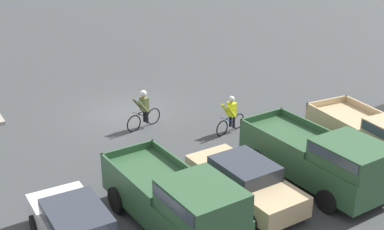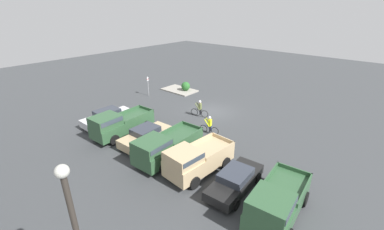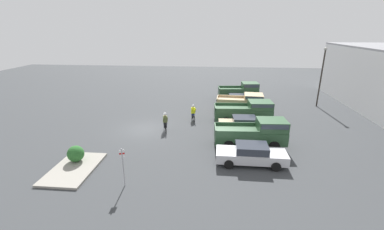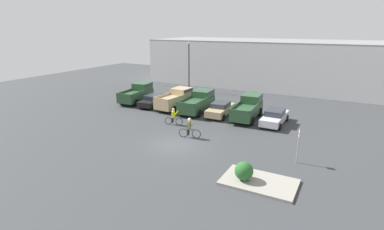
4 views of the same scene
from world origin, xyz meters
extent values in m
plane|color=#383A3D|center=(0.00, 0.00, 0.00)|extent=(80.00, 80.00, 0.00)
cube|color=silver|center=(0.00, 28.68, 3.33)|extent=(36.40, 13.37, 6.65)
cube|color=gray|center=(0.00, 28.68, 6.75)|extent=(36.40, 13.37, 0.20)
cube|color=#2D5133|center=(-11.26, 9.28, 0.86)|extent=(2.47, 5.16, 0.94)
cube|color=#2D5133|center=(-11.39, 10.78, 1.75)|extent=(2.04, 2.16, 0.85)
cube|color=#333D47|center=(-11.39, 10.78, 1.94)|extent=(2.09, 2.01, 0.37)
cube|color=#2D5133|center=(-12.14, 8.20, 1.45)|extent=(0.35, 2.99, 0.25)
cube|color=#2D5133|center=(-10.19, 8.38, 1.45)|extent=(0.35, 2.99, 0.25)
cube|color=#2D5133|center=(-11.03, 6.83, 1.45)|extent=(2.03, 0.26, 0.25)
cylinder|color=black|center=(-12.41, 10.74, 0.43)|extent=(0.30, 0.87, 0.85)
cylinder|color=black|center=(-10.38, 10.92, 0.43)|extent=(0.30, 0.87, 0.85)
cylinder|color=black|center=(-12.13, 7.65, 0.43)|extent=(0.30, 0.87, 0.85)
cylinder|color=black|center=(-10.10, 7.83, 0.43)|extent=(0.30, 0.87, 0.85)
cube|color=black|center=(-8.46, 9.05, 0.57)|extent=(2.01, 4.66, 0.58)
cube|color=#2D333D|center=(-8.46, 9.05, 1.09)|extent=(1.67, 2.15, 0.45)
cylinder|color=black|center=(-9.41, 10.45, 0.33)|extent=(0.22, 0.67, 0.66)
cylinder|color=black|center=(-7.70, 10.57, 0.33)|extent=(0.22, 0.67, 0.66)
cylinder|color=black|center=(-9.21, 7.54, 0.33)|extent=(0.22, 0.67, 0.66)
cylinder|color=black|center=(-7.50, 7.66, 0.33)|extent=(0.22, 0.67, 0.66)
cube|color=tan|center=(-5.66, 9.00, 0.90)|extent=(2.38, 5.02, 1.07)
cube|color=tan|center=(-5.55, 10.46, 1.78)|extent=(2.01, 2.08, 0.71)
cube|color=#333D47|center=(-5.55, 10.46, 1.94)|extent=(2.06, 1.93, 0.31)
cube|color=tan|center=(-6.70, 8.09, 1.56)|extent=(0.29, 2.93, 0.25)
cube|color=tan|center=(-4.75, 7.95, 1.56)|extent=(0.29, 2.93, 0.25)
cube|color=tan|center=(-5.83, 6.60, 1.56)|extent=(2.04, 0.23, 0.25)
cylinder|color=black|center=(-6.56, 10.58, 0.41)|extent=(0.28, 0.83, 0.81)
cylinder|color=black|center=(-4.53, 10.43, 0.41)|extent=(0.28, 0.83, 0.81)
cylinder|color=black|center=(-6.78, 7.56, 0.41)|extent=(0.28, 0.83, 0.81)
cylinder|color=black|center=(-4.75, 7.41, 0.41)|extent=(0.28, 0.83, 0.81)
cube|color=#2D5133|center=(-2.86, 9.09, 0.86)|extent=(2.34, 5.64, 1.02)
cube|color=#2D5133|center=(-2.94, 10.75, 1.73)|extent=(2.01, 2.31, 0.72)
cube|color=#333D47|center=(-2.94, 10.75, 1.89)|extent=(2.06, 2.14, 0.32)
cube|color=#2D5133|center=(-3.78, 7.93, 1.50)|extent=(0.25, 3.32, 0.25)
cube|color=#2D5133|center=(-1.81, 8.04, 1.50)|extent=(0.25, 3.32, 0.25)
cube|color=#2D5133|center=(-2.71, 6.36, 1.50)|extent=(2.06, 0.19, 0.25)
cylinder|color=black|center=(-3.97, 10.75, 0.39)|extent=(0.26, 0.79, 0.78)
cylinder|color=black|center=(-1.92, 10.86, 0.39)|extent=(0.26, 0.79, 0.78)
cylinder|color=black|center=(-3.79, 7.32, 0.39)|extent=(0.26, 0.79, 0.78)
cylinder|color=black|center=(-1.74, 7.43, 0.39)|extent=(0.26, 0.79, 0.78)
cube|color=tan|center=(-0.06, 8.96, 0.61)|extent=(1.94, 4.53, 0.69)
cube|color=#2D333D|center=(-0.06, 8.96, 1.19)|extent=(1.66, 2.07, 0.47)
cylinder|color=black|center=(-0.99, 10.35, 0.32)|extent=(0.21, 0.64, 0.64)
cylinder|color=black|center=(0.75, 10.43, 0.32)|extent=(0.21, 0.64, 0.64)
cylinder|color=black|center=(-0.87, 7.50, 0.32)|extent=(0.21, 0.64, 0.64)
cylinder|color=black|center=(0.88, 7.58, 0.32)|extent=(0.21, 0.64, 0.64)
cube|color=#2D5133|center=(2.74, 9.10, 0.88)|extent=(2.23, 5.55, 0.99)
cube|color=#2D5133|center=(2.66, 10.73, 1.79)|extent=(1.91, 2.27, 0.83)
cube|color=#333D47|center=(2.66, 10.73, 1.97)|extent=(1.96, 2.10, 0.36)
cube|color=#2D5133|center=(1.87, 7.96, 1.50)|extent=(0.25, 3.27, 0.25)
cube|color=#2D5133|center=(3.74, 8.06, 1.50)|extent=(0.25, 3.27, 0.25)
cube|color=#2D5133|center=(2.88, 6.41, 1.50)|extent=(1.95, 0.18, 0.25)
cylinder|color=black|center=(1.68, 10.73, 0.43)|extent=(0.26, 0.87, 0.86)
cylinder|color=black|center=(3.63, 10.84, 0.43)|extent=(0.26, 0.87, 0.86)
cylinder|color=black|center=(1.86, 7.36, 0.43)|extent=(0.26, 0.87, 0.86)
cylinder|color=black|center=(3.81, 7.46, 0.43)|extent=(0.26, 0.87, 0.86)
cube|color=silver|center=(5.54, 8.89, 0.59)|extent=(1.75, 4.76, 0.64)
cube|color=#2D333D|center=(5.54, 8.89, 1.16)|extent=(1.56, 2.15, 0.50)
cylinder|color=black|center=(4.71, 10.41, 0.31)|extent=(0.19, 0.63, 0.63)
cylinder|color=black|center=(6.41, 10.40, 0.31)|extent=(0.19, 0.63, 0.63)
cylinder|color=black|center=(4.68, 7.38, 0.31)|extent=(0.19, 0.63, 0.63)
cylinder|color=black|center=(6.38, 7.36, 0.31)|extent=(0.19, 0.63, 0.63)
torus|color=black|center=(0.72, 2.08, 0.35)|extent=(0.75, 0.25, 0.76)
torus|color=black|center=(-0.36, 1.78, 0.35)|extent=(0.75, 0.25, 0.76)
cylinder|color=black|center=(0.18, 1.93, 0.54)|extent=(0.57, 0.19, 0.40)
cylinder|color=black|center=(0.18, 1.93, 0.75)|extent=(0.60, 0.20, 0.04)
cylinder|color=black|center=(-0.01, 1.88, 0.54)|extent=(0.04, 0.04, 0.37)
cylinder|color=black|center=(0.59, 2.04, 0.78)|extent=(0.14, 0.45, 0.02)
cylinder|color=black|center=(0.05, 1.99, 0.49)|extent=(0.15, 0.15, 0.56)
cylinder|color=black|center=(0.10, 1.81, 0.49)|extent=(0.15, 0.15, 0.56)
cube|color=#5B6638|center=(0.13, 1.91, 1.08)|extent=(0.33, 0.41, 0.60)
cylinder|color=#5B6638|center=(0.30, 2.14, 1.08)|extent=(0.55, 0.23, 0.66)
cylinder|color=#5B6638|center=(0.39, 1.81, 1.08)|extent=(0.55, 0.23, 0.66)
sphere|color=tan|center=(0.16, 1.92, 1.51)|extent=(0.25, 0.25, 0.25)
sphere|color=silver|center=(0.16, 1.92, 1.57)|extent=(0.27, 0.27, 0.27)
torus|color=black|center=(-2.26, 4.34, 0.33)|extent=(0.69, 0.23, 0.70)
torus|color=black|center=(-3.29, 4.06, 0.33)|extent=(0.69, 0.23, 0.70)
cylinder|color=#233D9E|center=(-2.78, 4.20, 0.50)|extent=(0.54, 0.18, 0.37)
cylinder|color=#233D9E|center=(-2.78, 4.20, 0.69)|extent=(0.57, 0.19, 0.04)
cylinder|color=#233D9E|center=(-2.96, 4.15, 0.50)|extent=(0.04, 0.04, 0.34)
cylinder|color=#233D9E|center=(-2.39, 4.30, 0.72)|extent=(0.14, 0.45, 0.02)
cylinder|color=black|center=(-2.90, 4.26, 0.46)|extent=(0.15, 0.15, 0.52)
cylinder|color=black|center=(-2.85, 4.08, 0.46)|extent=(0.15, 0.15, 0.52)
cube|color=yellow|center=(-2.83, 4.18, 1.02)|extent=(0.33, 0.41, 0.60)
cylinder|color=yellow|center=(-2.67, 4.40, 1.02)|extent=(0.53, 0.22, 0.66)
cylinder|color=yellow|center=(-2.58, 4.07, 1.02)|extent=(0.53, 0.22, 0.66)
sphere|color=tan|center=(-2.80, 4.19, 1.43)|extent=(0.23, 0.23, 0.23)
sphere|color=silver|center=(-2.80, 4.19, 1.49)|extent=(0.25, 0.25, 0.25)
cylinder|color=#9E9EA3|center=(8.88, 1.15, 1.22)|extent=(0.06, 0.06, 2.44)
cube|color=white|center=(8.88, 1.15, 2.11)|extent=(0.12, 0.29, 0.45)
cube|color=red|center=(8.88, 1.15, 2.11)|extent=(0.12, 0.29, 0.10)
cylinder|color=#2D2823|center=(-8.94, 18.39, 3.25)|extent=(0.16, 0.16, 6.50)
sphere|color=#B2B2A8|center=(-8.94, 18.39, 6.63)|extent=(0.36, 0.36, 0.36)
cube|color=gray|center=(7.44, -2.80, 0.07)|extent=(4.33, 2.70, 0.15)
sphere|color=#286028|center=(6.57, -3.06, 0.71)|extent=(1.12, 1.12, 1.12)
camera|label=1|loc=(9.13, 21.20, 9.38)|focal=50.00mm
camera|label=2|loc=(-14.72, 20.22, 10.37)|focal=24.00mm
camera|label=3|loc=(21.49, 6.29, 8.89)|focal=24.00mm
camera|label=4|loc=(11.44, -18.63, 8.95)|focal=28.00mm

